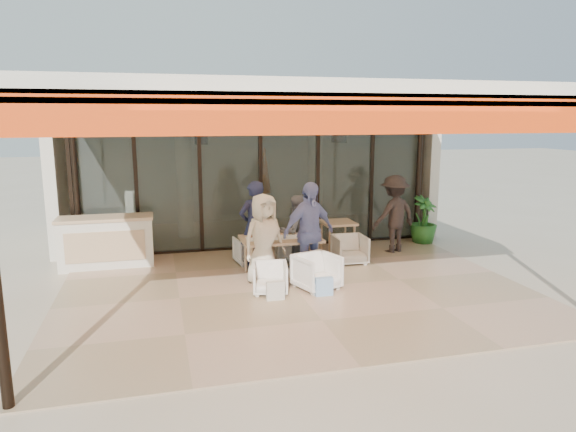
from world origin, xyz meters
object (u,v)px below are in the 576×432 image
Objects in this scene: diner_grey at (296,232)px; chair_near_right at (317,270)px; diner_navy at (254,226)px; potted_palm at (424,220)px; diner_cream at (264,240)px; dining_table at (280,241)px; side_table at (338,226)px; chair_near_left at (270,277)px; host_counter at (107,242)px; chair_far_right at (289,247)px; diner_periwinkle at (309,232)px; chair_far_left at (250,249)px; standing_woman at (394,214)px; side_chair at (350,248)px.

chair_near_right is at bearing 76.95° from diner_grey.
potted_palm is at bearing 175.69° from diner_navy.
diner_cream reaches higher than potted_palm.
diner_cream is (-0.84, 0.50, 0.48)m from chair_near_right.
diner_navy reaches higher than diner_grey.
dining_table is 1.97m from side_table.
dining_table is 4.26m from potted_palm.
diner_grey is (0.84, 1.40, 0.44)m from chair_near_left.
chair_far_right is (3.68, -0.47, -0.23)m from host_counter.
diner_cream reaches higher than side_table.
chair_far_right is at bearing -168.82° from potted_palm.
diner_periwinkle reaches higher than potted_palm.
host_counter is 2.65× the size of chair_near_right.
diner_navy reaches higher than side_table.
diner_periwinkle is at bearing 41.56° from chair_near_left.
diner_navy is at bearing -164.65° from potted_palm.
diner_navy is at bearing 70.72° from diner_cream.
chair_far_left is at bearing 6.41° from chair_far_right.
chair_near_right is 3.19m from standing_woman.
dining_table reaches higher than chair_near_left.
chair_near_right is 1.09m from diner_cream.
dining_table is at bearing 113.45° from diner_periwinkle.
standing_woman is at bearing 27.74° from side_chair.
diner_cream is (-0.84, -1.40, 0.54)m from chair_far_right.
potted_palm is at bearing -178.02° from chair_far_left.
side_chair is 2.66m from potted_palm.
side_table reaches higher than chair_near_right.
potted_palm is (3.50, 1.19, -0.17)m from diner_grey.
dining_table is 0.90× the size of diner_cream.
chair_far_right is at bearing -14.13° from standing_woman.
potted_palm is at bearing -162.41° from chair_far_right.
standing_woman reaches higher than potted_palm.
chair_far_right is 0.99× the size of chair_near_left.
standing_woman is (3.27, 0.60, -0.02)m from diner_navy.
chair_far_left is (-0.41, 0.94, -0.38)m from dining_table.
diner_periwinkle is at bearing 70.53° from chair_near_right.
host_counter is at bearing 150.94° from chair_near_left.
chair_far_left is 1.04× the size of chair_far_right.
side_chair is at bearing -90.00° from side_table.
side_table is at bearing -160.92° from diner_grey.
side_table is at bearing -179.69° from diner_navy.
chair_far_left is 0.93× the size of side_chair.
side_table is at bearing 42.03° from chair_near_right.
chair_far_right is at bearing -7.28° from host_counter.
side_chair is 0.38× the size of standing_woman.
side_table reaches higher than chair_near_left.
host_counter reaches higher than chair_far_right.
side_chair is at bearing 9.62° from standing_woman.
diner_cream is 1.45× the size of potted_palm.
side_chair is at bearing 159.61° from diner_navy.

